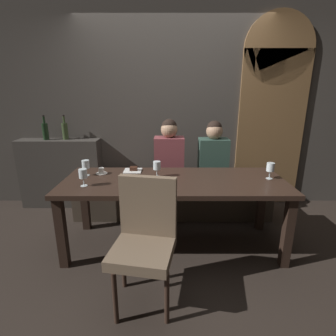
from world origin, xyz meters
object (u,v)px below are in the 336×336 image
object	(u,v)px
dessert_plate	(133,170)
wine_glass_end_left	(157,166)
banquette_bench	(172,199)
wine_glass_near_left	(86,165)
wine_bottle_dark_red	(45,131)
diner_redhead	(169,154)
dining_table	(174,188)
diner_bearded	(213,155)
wine_glass_far_left	(83,174)
wine_glass_end_right	(270,167)
wine_bottle_pale_label	(65,130)
espresso_cup	(101,171)
chair_near_side	(145,234)

from	to	relation	value
dessert_plate	wine_glass_end_left	bearing A→B (deg)	-35.44
banquette_bench	wine_glass_near_left	world-z (taller)	wine_glass_near_left
wine_bottle_dark_red	dessert_plate	xyz separation A→B (m)	(1.26, -0.75, -0.32)
diner_redhead	banquette_bench	bearing A→B (deg)	32.07
dining_table	diner_bearded	xyz separation A→B (m)	(0.50, 0.70, 0.17)
wine_glass_near_left	wine_glass_far_left	world-z (taller)	same
wine_glass_end_right	wine_bottle_pale_label	bearing A→B (deg)	156.89
wine_bottle_dark_red	wine_glass_end_right	xyz separation A→B (m)	(2.66, -1.00, -0.21)
banquette_bench	wine_bottle_pale_label	xyz separation A→B (m)	(-1.45, 0.36, 0.84)
banquette_bench	diner_redhead	world-z (taller)	diner_redhead
wine_glass_end_left	espresso_cup	distance (m)	0.61
dining_table	wine_glass_near_left	world-z (taller)	wine_glass_near_left
wine_bottle_dark_red	espresso_cup	bearing A→B (deg)	-41.97
diner_redhead	wine_glass_far_left	distance (m)	1.16
wine_bottle_pale_label	dessert_plate	distance (m)	1.31
chair_near_side	diner_bearded	size ratio (longest dim) A/B	1.24
banquette_bench	wine_glass_near_left	distance (m)	1.24
chair_near_side	diner_redhead	xyz separation A→B (m)	(0.19, 1.39, 0.28)
espresso_cup	wine_glass_end_right	bearing A→B (deg)	-5.23
chair_near_side	dessert_plate	world-z (taller)	chair_near_side
chair_near_side	dessert_plate	distance (m)	1.04
chair_near_side	wine_glass_far_left	size ratio (longest dim) A/B	5.98
wine_bottle_dark_red	diner_redhead	bearing A→B (deg)	-12.24
diner_redhead	wine_glass_far_left	xyz separation A→B (m)	(-0.79, -0.85, 0.02)
diner_redhead	dessert_plate	world-z (taller)	diner_redhead
dining_table	wine_glass_near_left	xyz separation A→B (m)	(-0.91, 0.13, 0.20)
wine_glass_far_left	dining_table	bearing A→B (deg)	11.95
dessert_plate	espresso_cup	bearing A→B (deg)	-164.47
wine_bottle_pale_label	wine_glass_end_left	bearing A→B (deg)	-37.31
dining_table	espresso_cup	xyz separation A→B (m)	(-0.77, 0.19, 0.11)
chair_near_side	wine_bottle_pale_label	xyz separation A→B (m)	(-1.21, 1.78, 0.51)
wine_glass_end_right	wine_glass_far_left	world-z (taller)	same
dining_table	wine_bottle_dark_red	distance (m)	2.03
wine_bottle_pale_label	wine_glass_far_left	size ratio (longest dim) A/B	1.99
dessert_plate	dining_table	bearing A→B (deg)	-32.30
chair_near_side	wine_glass_near_left	xyz separation A→B (m)	(-0.68, 0.85, 0.29)
dining_table	chair_near_side	bearing A→B (deg)	-107.92
wine_bottle_dark_red	dessert_plate	bearing A→B (deg)	-30.82
wine_glass_end_left	wine_glass_end_right	distance (m)	1.13
espresso_cup	dessert_plate	bearing A→B (deg)	15.53
dining_table	wine_glass_end_right	size ratio (longest dim) A/B	13.41
chair_near_side	espresso_cup	distance (m)	1.08
banquette_bench	wine_bottle_dark_red	world-z (taller)	wine_bottle_dark_red
diner_redhead	wine_glass_end_left	bearing A→B (deg)	-102.25
wine_glass_far_left	dessert_plate	distance (m)	0.61
diner_bearded	wine_bottle_dark_red	xyz separation A→B (m)	(-2.20, 0.33, 0.25)
wine_bottle_pale_label	wine_glass_end_left	world-z (taller)	wine_bottle_pale_label
dining_table	dessert_plate	world-z (taller)	dessert_plate
chair_near_side	wine_glass_far_left	bearing A→B (deg)	138.12
wine_glass_end_right	espresso_cup	world-z (taller)	wine_glass_end_right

